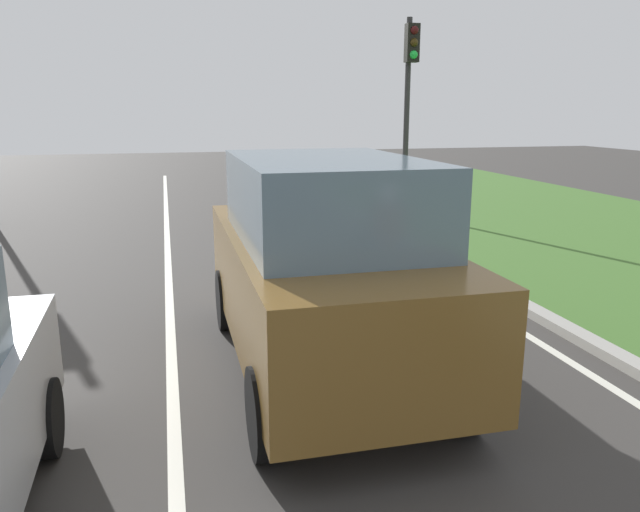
{
  "coord_description": "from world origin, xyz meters",
  "views": [
    {
      "loc": [
        -0.64,
        3.56,
        2.75
      ],
      "look_at": [
        0.92,
        9.76,
        1.2
      ],
      "focal_mm": 34.37,
      "sensor_mm": 36.0,
      "label": 1
    }
  ],
  "objects": [
    {
      "name": "traffic_light_near_right",
      "position": [
        5.35,
        18.31,
        3.36
      ],
      "size": [
        0.32,
        0.5,
        4.91
      ],
      "color": "#2D2D2D",
      "rests_on": "ground"
    },
    {
      "name": "grass_verge_right",
      "position": [
        8.5,
        14.0,
        0.03
      ],
      "size": [
        9.0,
        48.0,
        0.06
      ],
      "primitive_type": "cube",
      "color": "#3D6628",
      "rests_on": "ground"
    },
    {
      "name": "curb_right",
      "position": [
        4.1,
        14.0,
        0.06
      ],
      "size": [
        0.24,
        48.0,
        0.12
      ],
      "primitive_type": "cube",
      "color": "#9E9B93",
      "rests_on": "ground"
    },
    {
      "name": "car_suv_ahead",
      "position": [
        0.89,
        9.47,
        1.17
      ],
      "size": [
        1.97,
        4.5,
        2.28
      ],
      "rotation": [
        0.0,
        0.0,
        -0.0
      ],
      "color": "brown",
      "rests_on": "ground"
    },
    {
      "name": "lane_line_right_edge",
      "position": [
        3.6,
        14.0,
        0.0
      ],
      "size": [
        0.12,
        32.0,
        0.01
      ],
      "primitive_type": "cube",
      "color": "silver",
      "rests_on": "ground"
    },
    {
      "name": "lane_line_center",
      "position": [
        -0.7,
        14.0,
        0.0
      ],
      "size": [
        0.12,
        32.0,
        0.01
      ],
      "primitive_type": "cube",
      "color": "silver",
      "rests_on": "ground"
    },
    {
      "name": "ground_plane",
      "position": [
        0.0,
        14.0,
        0.0
      ],
      "size": [
        60.0,
        60.0,
        0.0
      ],
      "primitive_type": "plane",
      "color": "#383533"
    }
  ]
}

